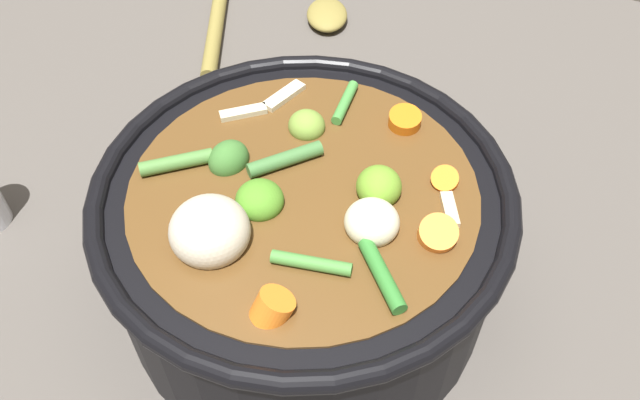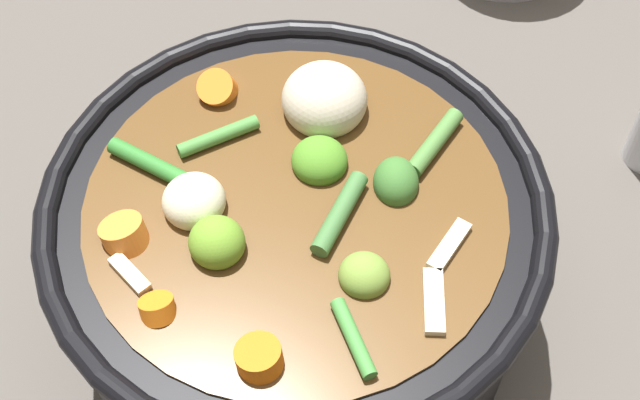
# 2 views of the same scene
# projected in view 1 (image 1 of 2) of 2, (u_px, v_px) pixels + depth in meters

# --- Properties ---
(ground_plane) EXTENTS (1.10, 1.10, 0.00)m
(ground_plane) POSITION_uv_depth(u_px,v_px,m) (306.00, 285.00, 0.54)
(ground_plane) COLOR #514C47
(cooking_pot) EXTENTS (0.29, 0.29, 0.15)m
(cooking_pot) POSITION_uv_depth(u_px,v_px,m) (304.00, 237.00, 0.49)
(cooking_pot) COLOR black
(cooking_pot) RESTS_ON ground_plane
(wooden_spoon) EXTENTS (0.21, 0.21, 0.02)m
(wooden_spoon) POSITION_uv_depth(u_px,v_px,m) (269.00, 15.00, 0.77)
(wooden_spoon) COLOR olive
(wooden_spoon) RESTS_ON ground_plane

